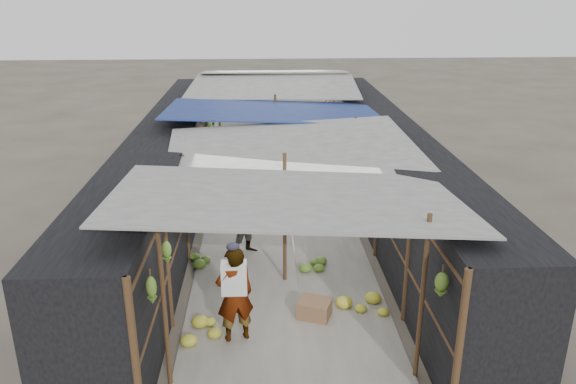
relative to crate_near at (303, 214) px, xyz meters
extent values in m
plane|color=#6B6356|center=(-0.59, -6.05, -0.15)|extent=(80.00, 80.00, 0.00)
cube|color=#9E998E|center=(-0.59, 0.45, -0.14)|extent=(3.60, 16.00, 0.02)
cube|color=black|center=(-3.29, 0.45, 1.00)|extent=(1.40, 15.00, 2.30)
cube|color=black|center=(2.11, 0.45, 1.00)|extent=(1.40, 15.00, 2.30)
cube|color=#916649|center=(0.00, 0.00, 0.00)|extent=(0.57, 0.49, 0.30)
cube|color=#916649|center=(-0.13, -4.39, 0.01)|extent=(0.66, 0.60, 0.32)
cube|color=#916649|center=(-0.76, 0.85, 0.00)|extent=(0.54, 0.48, 0.30)
cylinder|color=black|center=(1.11, 3.42, -0.07)|extent=(0.56, 0.56, 0.17)
imported|color=white|center=(-1.47, -4.98, 0.68)|extent=(0.70, 0.56, 1.66)
imported|color=#203DA2|center=(-1.31, -1.81, 0.56)|extent=(0.88, 0.83, 1.43)
imported|color=#443E3B|center=(0.67, 0.17, 0.24)|extent=(0.33, 0.53, 0.79)
cylinder|color=brown|center=(-2.39, -6.05, 1.15)|extent=(0.07, 0.07, 2.60)
cylinder|color=brown|center=(1.21, -6.05, 1.15)|extent=(0.07, 0.07, 2.60)
cylinder|color=brown|center=(-0.59, -3.05, 1.15)|extent=(0.07, 0.07, 2.60)
cylinder|color=brown|center=(-2.39, -0.05, 1.15)|extent=(0.07, 0.07, 2.60)
cylinder|color=brown|center=(1.21, -0.05, 1.15)|extent=(0.07, 0.07, 2.60)
cylinder|color=brown|center=(-0.59, 2.95, 1.15)|extent=(0.07, 0.07, 2.60)
cylinder|color=brown|center=(-2.39, 5.95, 1.15)|extent=(0.07, 0.07, 2.60)
cylinder|color=brown|center=(1.21, 5.95, 1.15)|extent=(0.07, 0.07, 2.60)
cube|color=#9E9E99|center=(-0.59, -5.05, 2.35)|extent=(5.21, 3.19, 0.52)
cube|color=#9E9E99|center=(-0.39, -1.85, 2.20)|extent=(5.23, 3.73, 0.50)
cube|color=navy|center=(-0.69, 1.45, 2.30)|extent=(5.40, 3.60, 0.41)
cube|color=#9E9E99|center=(-0.59, 4.75, 2.40)|extent=(5.37, 3.66, 0.27)
cube|color=#9E9E99|center=(-0.49, 7.15, 2.50)|extent=(5.00, 1.99, 0.24)
cylinder|color=brown|center=(-2.59, 0.45, 1.90)|extent=(0.06, 15.00, 0.06)
cylinder|color=brown|center=(1.41, 0.45, 1.90)|extent=(0.06, 15.00, 0.06)
cylinder|color=gray|center=(-0.59, 0.45, 1.90)|extent=(0.02, 15.00, 0.02)
cube|color=#18339F|center=(-0.96, 1.26, 1.60)|extent=(0.70, 0.03, 0.60)
cube|color=navy|center=(-1.05, 4.42, 1.60)|extent=(0.65, 0.03, 0.60)
cube|color=white|center=(-0.28, 2.94, 1.62)|extent=(0.60, 0.03, 0.55)
cube|color=#1847A2|center=(-0.05, -0.59, 1.57)|extent=(0.55, 0.03, 0.65)
cube|color=#236B3D|center=(-1.26, -3.49, 1.55)|extent=(0.60, 0.03, 0.70)
cube|color=maroon|center=(0.10, -0.34, 1.60)|extent=(0.50, 0.03, 0.60)
ellipsoid|color=olive|center=(-2.47, -6.36, 1.58)|extent=(0.14, 0.12, 0.41)
ellipsoid|color=olive|center=(-2.47, -5.11, 1.52)|extent=(0.15, 0.13, 0.37)
ellipsoid|color=olive|center=(-2.47, -3.39, 1.46)|extent=(0.16, 0.14, 0.45)
ellipsoid|color=gold|center=(-2.47, -1.51, 1.48)|extent=(0.17, 0.14, 0.49)
ellipsoid|color=olive|center=(-2.47, -0.38, 1.39)|extent=(0.17, 0.14, 0.44)
ellipsoid|color=olive|center=(-2.47, 1.53, 1.42)|extent=(0.17, 0.14, 0.51)
ellipsoid|color=olive|center=(-2.47, 2.81, 1.56)|extent=(0.17, 0.14, 0.48)
ellipsoid|color=olive|center=(-2.47, 4.36, 1.41)|extent=(0.15, 0.13, 0.39)
ellipsoid|color=olive|center=(-2.47, 6.03, 1.47)|extent=(0.18, 0.15, 0.39)
ellipsoid|color=gold|center=(-2.47, 7.19, 1.45)|extent=(0.18, 0.15, 0.56)
ellipsoid|color=olive|center=(1.29, -6.53, 1.65)|extent=(0.18, 0.15, 0.36)
ellipsoid|color=olive|center=(1.29, -4.57, 1.68)|extent=(0.16, 0.13, 0.42)
ellipsoid|color=olive|center=(1.29, -3.43, 1.54)|extent=(0.16, 0.13, 0.57)
ellipsoid|color=gold|center=(1.29, -1.88, 1.59)|extent=(0.19, 0.16, 0.50)
ellipsoid|color=gold|center=(1.29, -0.29, 1.58)|extent=(0.15, 0.13, 0.56)
ellipsoid|color=gold|center=(1.29, 1.02, 1.59)|extent=(0.18, 0.15, 0.45)
ellipsoid|color=olive|center=(1.29, 2.98, 1.65)|extent=(0.19, 0.16, 0.37)
ellipsoid|color=olive|center=(1.29, 3.90, 1.55)|extent=(0.17, 0.14, 0.38)
ellipsoid|color=olive|center=(1.29, 5.61, 1.39)|extent=(0.19, 0.16, 0.49)
ellipsoid|color=gold|center=(1.29, 6.91, 1.67)|extent=(0.19, 0.17, 0.39)
ellipsoid|color=gold|center=(-2.01, -4.88, 0.01)|extent=(0.63, 0.53, 0.31)
ellipsoid|color=olive|center=(-0.07, -2.70, -0.02)|extent=(0.51, 0.43, 0.25)
ellipsoid|color=gold|center=(-2.11, 5.09, 0.02)|extent=(0.67, 0.57, 0.33)
ellipsoid|color=gold|center=(0.73, -4.21, 0.03)|extent=(0.71, 0.60, 0.36)
ellipsoid|color=olive|center=(-1.97, 2.59, -0.01)|extent=(0.55, 0.47, 0.28)
ellipsoid|color=olive|center=(-2.29, -2.27, -0.04)|extent=(0.45, 0.39, 0.23)
camera|label=1|loc=(-1.02, -12.83, 5.27)|focal=35.00mm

